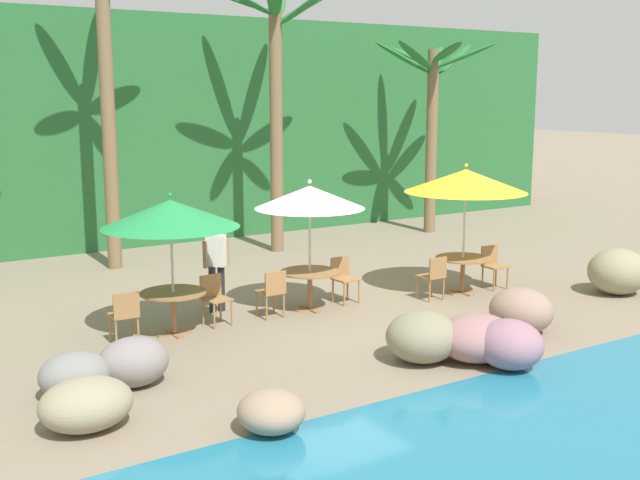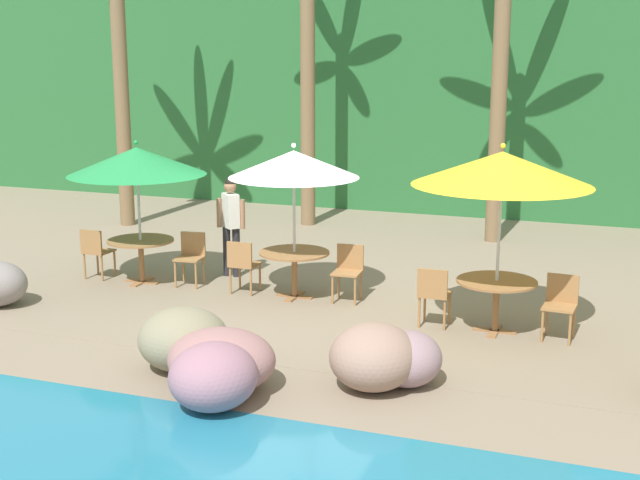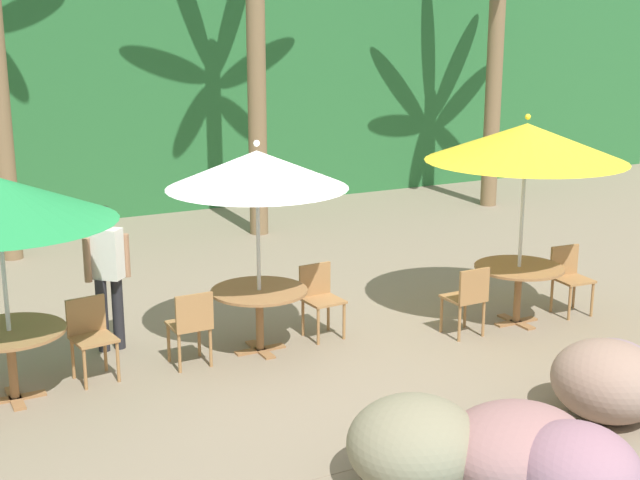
# 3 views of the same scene
# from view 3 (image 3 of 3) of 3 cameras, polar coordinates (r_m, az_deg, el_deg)

# --- Properties ---
(ground_plane) EXTENTS (120.00, 120.00, 0.00)m
(ground_plane) POSITION_cam_3_polar(r_m,az_deg,el_deg) (10.06, -2.75, -7.57)
(ground_plane) COLOR gray
(terrace_deck) EXTENTS (18.00, 5.20, 0.01)m
(terrace_deck) POSITION_cam_3_polar(r_m,az_deg,el_deg) (10.06, -2.75, -7.55)
(terrace_deck) COLOR gray
(terrace_deck) RESTS_ON ground
(foliage_backdrop) EXTENTS (28.00, 2.40, 6.00)m
(foliage_backdrop) POSITION_cam_3_polar(r_m,az_deg,el_deg) (17.93, -15.32, 11.43)
(foliage_backdrop) COLOR #286633
(foliage_backdrop) RESTS_ON ground
(rock_seawall) EXTENTS (13.51, 3.24, 0.97)m
(rock_seawall) POSITION_cam_3_polar(r_m,az_deg,el_deg) (8.38, 13.98, -9.80)
(rock_seawall) COLOR #9B8168
(rock_seawall) RESTS_ON ground
(dining_table_green) EXTENTS (1.10, 1.10, 0.74)m
(dining_table_green) POSITION_cam_3_polar(r_m,az_deg,el_deg) (9.29, -19.38, -6.25)
(dining_table_green) COLOR olive
(dining_table_green) RESTS_ON ground
(chair_green_seaward) EXTENTS (0.47, 0.48, 0.87)m
(chair_green_seaward) POSITION_cam_3_polar(r_m,az_deg,el_deg) (9.64, -14.60, -5.78)
(chair_green_seaward) COLOR #9E7042
(chair_green_seaward) RESTS_ON ground
(umbrella_white) EXTENTS (2.01, 2.01, 2.44)m
(umbrella_white) POSITION_cam_3_polar(r_m,az_deg,el_deg) (9.68, -4.09, 4.56)
(umbrella_white) COLOR silver
(umbrella_white) RESTS_ON ground
(dining_table_white) EXTENTS (1.10, 1.10, 0.74)m
(dining_table_white) POSITION_cam_3_polar(r_m,az_deg,el_deg) (10.04, -3.94, -3.90)
(dining_table_white) COLOR olive
(dining_table_white) RESTS_ON ground
(chair_white_seaward) EXTENTS (0.44, 0.45, 0.87)m
(chair_white_seaward) POSITION_cam_3_polar(r_m,az_deg,el_deg) (10.54, -0.03, -3.55)
(chair_white_seaward) COLOR #9E7042
(chair_white_seaward) RESTS_ON ground
(chair_white_inland) EXTENTS (0.42, 0.43, 0.87)m
(chair_white_inland) POSITION_cam_3_polar(r_m,az_deg,el_deg) (9.70, -8.30, -5.32)
(chair_white_inland) COLOR #9E7042
(chair_white_inland) RESTS_ON ground
(umbrella_yellow) EXTENTS (2.42, 2.42, 2.62)m
(umbrella_yellow) POSITION_cam_3_polar(r_m,az_deg,el_deg) (10.85, 13.19, 6.15)
(umbrella_yellow) COLOR silver
(umbrella_yellow) RESTS_ON ground
(dining_table_yellow) EXTENTS (1.10, 1.10, 0.74)m
(dining_table_yellow) POSITION_cam_3_polar(r_m,az_deg,el_deg) (11.20, 12.71, -2.29)
(dining_table_yellow) COLOR olive
(dining_table_yellow) RESTS_ON ground
(chair_yellow_seaward) EXTENTS (0.45, 0.46, 0.87)m
(chair_yellow_seaward) POSITION_cam_3_polar(r_m,az_deg,el_deg) (11.80, 15.77, -2.15)
(chair_yellow_seaward) COLOR #9E7042
(chair_yellow_seaward) RESTS_ON ground
(chair_yellow_inland) EXTENTS (0.43, 0.43, 0.87)m
(chair_yellow_inland) POSITION_cam_3_polar(r_m,az_deg,el_deg) (10.64, 9.53, -3.59)
(chair_yellow_inland) COLOR #9E7042
(chair_yellow_inland) RESTS_ON ground
(palm_tree_fourth) EXTENTS (3.41, 3.51, 5.41)m
(palm_tree_fourth) POSITION_cam_3_polar(r_m,az_deg,el_deg) (17.93, 11.36, 14.19)
(palm_tree_fourth) COLOR brown
(palm_tree_fourth) RESTS_ON ground
(waiter_in_white) EXTENTS (0.52, 0.38, 1.70)m
(waiter_in_white) POSITION_cam_3_polar(r_m,az_deg,el_deg) (10.24, -13.57, -1.74)
(waiter_in_white) COLOR #232328
(waiter_in_white) RESTS_ON ground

